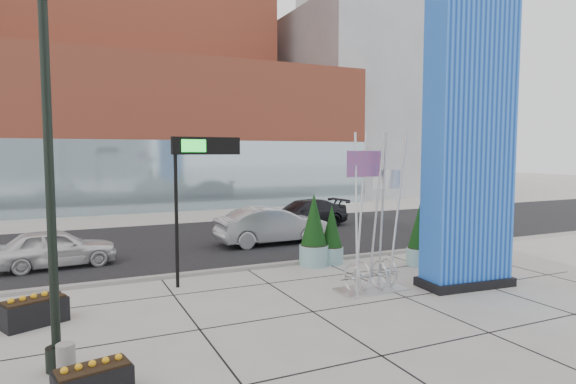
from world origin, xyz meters
name	(u,v)px	position (x,y,z in m)	size (l,w,h in m)	color
ground	(263,306)	(0.00, 0.00, 0.00)	(160.00, 160.00, 0.00)	#9E9991
street_asphalt	(182,243)	(0.00, 10.00, 0.01)	(80.00, 12.00, 0.02)	black
curb_edge	(220,271)	(0.00, 4.00, 0.06)	(80.00, 0.30, 0.12)	gray
tower_podium	(145,135)	(1.00, 27.00, 5.50)	(34.00, 10.00, 11.00)	#A64730
tower_glass_front	(157,176)	(1.00, 22.20, 2.50)	(34.00, 0.60, 5.00)	#8CA5B2
building_grey_parking	(375,107)	(26.00, 32.00, 9.00)	(20.00, 18.00, 18.00)	slate
blue_pylon	(469,136)	(6.44, -0.81, 4.65)	(2.98, 1.51, 9.62)	#0B38B1
lamp_post	(51,213)	(-5.00, -1.93, 3.02)	(0.49, 0.41, 7.39)	black
public_art_sculpture	(372,249)	(3.52, 0.01, 1.25)	(2.10, 1.06, 4.77)	silver
concrete_bollard	(66,361)	(-4.84, -2.35, 0.33)	(0.34, 0.34, 0.65)	gray
overhead_street_sign	(201,158)	(-0.92, 2.80, 3.97)	(2.18, 0.32, 4.62)	black
round_planter_east	(419,236)	(7.00, 2.01, 1.07)	(0.91, 0.91, 2.27)	#8EBCBF
round_planter_mid	(332,236)	(4.21, 3.60, 1.04)	(0.88, 0.88, 2.20)	#8EBCBF
round_planter_west	(314,231)	(3.46, 3.60, 1.26)	(1.07, 1.07, 2.66)	#8EBCBF
box_planter_north	(34,310)	(-5.53, 1.00, 0.36)	(1.57, 1.21, 0.77)	black
box_planter_south	(93,381)	(-4.43, -3.35, 0.31)	(1.32, 0.85, 0.67)	black
car_white_west	(55,248)	(-5.15, 7.18, 0.70)	(1.66, 4.13, 1.41)	silver
car_silver_mid	(272,226)	(3.70, 8.05, 0.84)	(1.77, 5.09, 1.68)	#ACAEB4
car_dark_east	(304,214)	(7.19, 11.83, 0.75)	(2.10, 5.18, 1.50)	black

